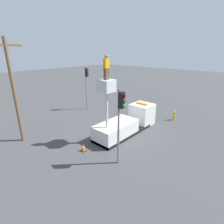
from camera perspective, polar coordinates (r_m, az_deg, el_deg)
ground_plane at (r=16.29m, az=3.61°, el=-7.04°), size 120.00×120.00×0.00m
bucket_truck at (r=16.28m, az=4.86°, el=-3.42°), size 7.15×2.09×5.21m
worker at (r=13.01m, az=-1.88°, el=14.30°), size 0.40×0.26×1.75m
traffic_light_pole at (r=10.67m, az=2.79°, el=-0.43°), size 0.34×0.57×5.14m
traffic_light_across at (r=22.14m, az=-8.27°, el=10.34°), size 0.34×0.57×5.39m
fire_hydrant at (r=20.27m, az=19.61°, el=-1.08°), size 0.47×0.23×1.08m
traffic_cone_rear at (r=13.74m, az=-9.35°, el=-11.37°), size 0.40×0.40×0.60m
utility_pole at (r=15.57m, az=-29.46°, el=6.49°), size 2.20×0.26×8.22m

